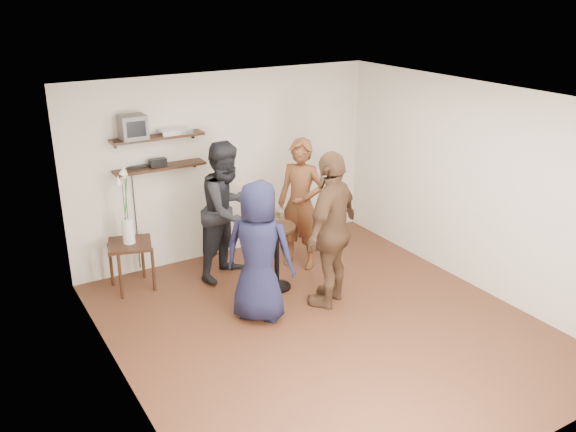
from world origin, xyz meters
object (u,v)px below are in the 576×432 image
object	(u,v)px
dvd_deck	(175,131)
person_plaid	(301,204)
crt_monitor	(133,127)
side_table	(130,250)
drinks_table	(277,248)
person_navy	(259,252)
person_brown	(332,230)
radio	(158,163)
person_dark	(228,210)

from	to	relation	value
dvd_deck	person_plaid	bearing A→B (deg)	-31.03
crt_monitor	person_plaid	bearing A→B (deg)	-23.41
crt_monitor	side_table	xyz separation A→B (m)	(-0.27, -0.32, -1.49)
dvd_deck	side_table	bearing A→B (deg)	-158.39
person_plaid	drinks_table	bearing A→B (deg)	-90.00
drinks_table	person_navy	distance (m)	0.81
drinks_table	person_brown	distance (m)	0.86
radio	drinks_table	distance (m)	1.90
drinks_table	side_table	bearing A→B (deg)	149.19
person_plaid	person_dark	size ratio (longest dim) A/B	0.98
side_table	drinks_table	distance (m)	1.85
drinks_table	person_navy	bearing A→B (deg)	-135.12
dvd_deck	radio	size ratio (longest dim) A/B	1.82
drinks_table	person_dark	xyz separation A→B (m)	(-0.35, 0.67, 0.37)
dvd_deck	person_brown	bearing A→B (deg)	-59.04
person_brown	person_plaid	bearing A→B (deg)	-132.70
crt_monitor	person_dark	distance (m)	1.58
radio	drinks_table	size ratio (longest dim) A/B	0.26
crt_monitor	person_dark	size ratio (longest dim) A/B	0.17
dvd_deck	radio	bearing A→B (deg)	180.00
person_plaid	person_dark	xyz separation A→B (m)	(-0.97, 0.24, 0.02)
side_table	person_navy	size ratio (longest dim) A/B	0.39
person_navy	person_dark	bearing A→B (deg)	-53.66
drinks_table	person_brown	xyz separation A→B (m)	(0.38, -0.65, 0.40)
person_dark	side_table	bearing A→B (deg)	139.79
person_dark	person_brown	xyz separation A→B (m)	(0.73, -1.32, 0.04)
dvd_deck	person_navy	bearing A→B (deg)	-82.36
radio	side_table	bearing A→B (deg)	-149.89
crt_monitor	person_navy	bearing A→B (deg)	-66.43
side_table	person_plaid	size ratio (longest dim) A/B	0.36
drinks_table	person_dark	size ratio (longest dim) A/B	0.47
person_dark	person_brown	distance (m)	1.51
side_table	person_brown	xyz separation A→B (m)	(1.97, -1.60, 0.43)
radio	drinks_table	bearing A→B (deg)	-50.84
crt_monitor	person_navy	distance (m)	2.30
drinks_table	radio	bearing A→B (deg)	129.16
person_brown	person_dark	bearing A→B (deg)	-91.21
crt_monitor	dvd_deck	bearing A→B (deg)	0.00
drinks_table	dvd_deck	bearing A→B (deg)	121.45
crt_monitor	side_table	distance (m)	1.55
person_brown	side_table	bearing A→B (deg)	-69.14
radio	person_navy	xyz separation A→B (m)	(0.50, -1.80, -0.68)
crt_monitor	person_brown	size ratio (longest dim) A/B	0.17
dvd_deck	person_dark	distance (m)	1.22
person_brown	radio	bearing A→B (deg)	-83.71
person_plaid	person_navy	bearing A→B (deg)	-84.85
dvd_deck	person_plaid	xyz separation A→B (m)	(1.40, -0.84, -1.00)
side_table	person_dark	xyz separation A→B (m)	(1.24, -0.28, 0.39)
radio	person_dark	xyz separation A→B (m)	(0.69, -0.60, -0.60)
person_brown	dvd_deck	bearing A→B (deg)	-89.02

